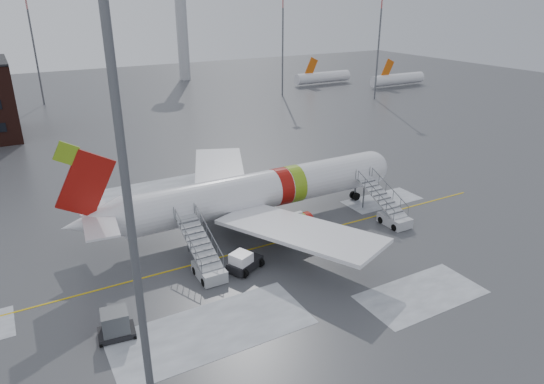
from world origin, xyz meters
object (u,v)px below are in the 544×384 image
airstair_fwd (390,213)px  pushback_tug (244,262)px  airliner (254,193)px  airstair_aft (206,262)px  light_mast_near (123,163)px  uld_container (116,325)px

airstair_fwd → pushback_tug: (-17.23, -1.11, -0.30)m
airliner → airstair_aft: (-7.96, -6.54, -2.35)m
airstair_fwd → airstair_aft: 20.23m
airstair_aft → light_mast_near: 18.97m
light_mast_near → pushback_tug: bearing=42.2°
pushback_tug → uld_container: bearing=-162.9°
pushback_tug → light_mast_near: bearing=-137.8°
airstair_fwd → airliner: bearing=152.0°
airliner → uld_container: airliner is taller
airstair_fwd → airstair_aft: same height
pushback_tug → light_mast_near: light_mast_near is taller
airstair_aft → pushback_tug: bearing=-20.3°
airstair_aft → uld_container: 9.62m
airstair_aft → pushback_tug: 3.21m
airliner → airstair_aft: 10.56m
airstair_fwd → light_mast_near: size_ratio=0.28×
airstair_aft → pushback_tug: airstair_aft is taller
pushback_tug → airstair_aft: bearing=159.7°
airliner → airstair_fwd: airliner is taller
airstair_fwd → uld_container: (-28.67, -4.63, -0.14)m
airliner → pushback_tug: (-4.96, -7.65, -2.65)m
airstair_aft → uld_container: bearing=-151.3°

